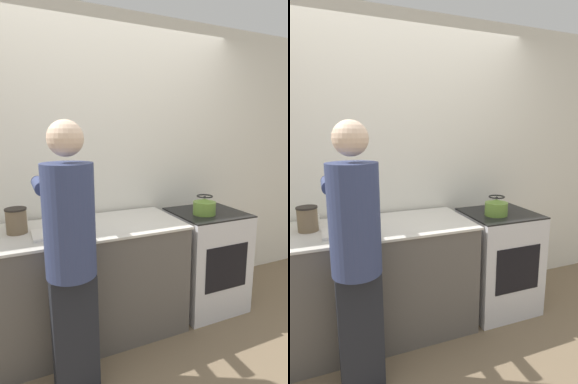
# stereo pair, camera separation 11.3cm
# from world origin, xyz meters

# --- Properties ---
(ground_plane) EXTENTS (12.00, 12.00, 0.00)m
(ground_plane) POSITION_xyz_m (0.00, 0.00, 0.00)
(ground_plane) COLOR #7A664C
(wall_back) EXTENTS (8.00, 0.05, 2.60)m
(wall_back) POSITION_xyz_m (0.00, 0.73, 1.30)
(wall_back) COLOR silver
(wall_back) RESTS_ON ground_plane
(counter) EXTENTS (1.64, 0.69, 0.89)m
(counter) POSITION_xyz_m (-0.33, 0.33, 0.45)
(counter) COLOR #5B5651
(counter) RESTS_ON ground_plane
(oven) EXTENTS (0.60, 0.59, 0.90)m
(oven) POSITION_xyz_m (0.83, 0.29, 0.45)
(oven) COLOR silver
(oven) RESTS_ON ground_plane
(person) EXTENTS (0.33, 0.57, 1.66)m
(person) POSITION_xyz_m (-0.47, -0.18, 0.91)
(person) COLOR black
(person) RESTS_ON ground_plane
(cutting_board) EXTENTS (0.38, 0.24, 0.02)m
(cutting_board) POSITION_xyz_m (-0.46, 0.24, 0.90)
(cutting_board) COLOR silver
(cutting_board) RESTS_ON counter
(knife) EXTENTS (0.26, 0.05, 0.01)m
(knife) POSITION_xyz_m (-0.44, 0.23, 0.91)
(knife) COLOR silver
(knife) RESTS_ON cutting_board
(kettle) EXTENTS (0.19, 0.19, 0.17)m
(kettle) POSITION_xyz_m (0.75, 0.23, 0.97)
(kettle) COLOR olive
(kettle) RESTS_ON oven
(bowl_prep) EXTENTS (0.16, 0.16, 0.07)m
(bowl_prep) POSITION_xyz_m (-0.73, 0.57, 0.93)
(bowl_prep) COLOR silver
(bowl_prep) RESTS_ON counter
(canister_jar) EXTENTS (0.15, 0.15, 0.18)m
(canister_jar) POSITION_xyz_m (-0.74, 0.39, 0.98)
(canister_jar) COLOR #756047
(canister_jar) RESTS_ON counter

